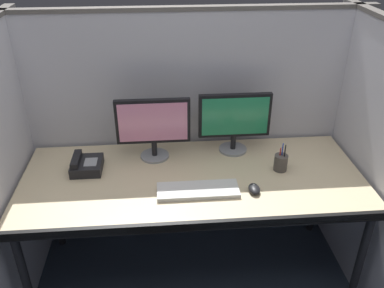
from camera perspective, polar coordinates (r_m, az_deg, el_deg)
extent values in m
cube|color=silver|center=(2.64, -0.72, 1.46)|extent=(2.20, 0.05, 1.55)
cube|color=#605B56|center=(2.37, -0.84, 18.50)|extent=(2.21, 0.06, 0.02)
cube|color=silver|center=(2.32, -25.11, -5.96)|extent=(0.05, 1.40, 1.55)
cube|color=silver|center=(2.45, 24.20, -3.71)|extent=(0.05, 1.40, 1.55)
cube|color=beige|center=(2.28, 0.11, -4.99)|extent=(1.90, 0.80, 0.04)
cube|color=black|center=(1.98, 1.08, -11.37)|extent=(1.90, 0.02, 0.05)
cylinder|color=black|center=(2.38, -22.16, -17.73)|extent=(0.04, 0.04, 0.70)
cylinder|color=black|center=(2.50, 22.44, -15.12)|extent=(0.04, 0.04, 0.70)
cylinder|color=black|center=(2.86, -18.73, -7.85)|extent=(0.04, 0.04, 0.70)
cylinder|color=black|center=(2.96, 17.02, -6.16)|extent=(0.04, 0.04, 0.70)
cylinder|color=gray|center=(2.46, -5.24, -1.64)|extent=(0.17, 0.17, 0.01)
cylinder|color=black|center=(2.43, -5.30, -0.59)|extent=(0.03, 0.03, 0.09)
cube|color=black|center=(2.35, -5.50, 3.21)|extent=(0.43, 0.03, 0.27)
cube|color=pink|center=(2.33, -5.50, 3.02)|extent=(0.39, 0.01, 0.23)
cylinder|color=gray|center=(2.53, 5.73, -0.73)|extent=(0.17, 0.17, 0.01)
cylinder|color=black|center=(2.50, 5.79, 0.30)|extent=(0.03, 0.03, 0.09)
cube|color=black|center=(2.42, 6.00, 4.03)|extent=(0.43, 0.03, 0.27)
cube|color=#268C59|center=(2.41, 6.08, 3.84)|extent=(0.39, 0.01, 0.23)
cube|color=silver|center=(2.15, 0.84, -6.49)|extent=(0.43, 0.15, 0.02)
ellipsoid|color=black|center=(2.17, 8.73, -6.24)|extent=(0.06, 0.10, 0.03)
cylinder|color=#59595B|center=(2.18, 8.65, -5.69)|extent=(0.01, 0.01, 0.01)
cylinder|color=#4C4742|center=(2.36, 12.33, -2.57)|extent=(0.08, 0.08, 0.09)
cylinder|color=red|center=(2.35, 12.18, -1.95)|extent=(0.01, 0.01, 0.13)
cylinder|color=#263FB2|center=(2.34, 12.48, -1.62)|extent=(0.01, 0.01, 0.16)
cylinder|color=black|center=(2.33, 12.81, -1.84)|extent=(0.01, 0.01, 0.16)
cube|color=black|center=(2.39, -14.50, -2.96)|extent=(0.17, 0.19, 0.06)
cube|color=black|center=(2.38, -15.94, -2.09)|extent=(0.04, 0.17, 0.03)
cube|color=gray|center=(2.36, -14.03, -2.48)|extent=(0.07, 0.09, 0.00)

